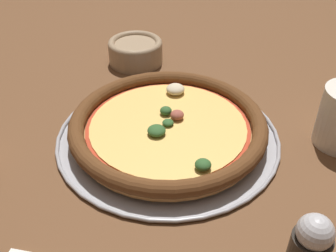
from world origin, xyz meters
name	(u,v)px	position (x,y,z in m)	size (l,w,h in m)	color
ground_plane	(168,138)	(0.00, 0.00, 0.00)	(3.00, 3.00, 0.00)	brown
pizza_tray	(168,136)	(0.00, 0.00, 0.00)	(0.35, 0.35, 0.01)	#9E9EA3
pizza	(168,126)	(0.00, 0.00, 0.02)	(0.31, 0.31, 0.03)	#BC7F42
bowl_near	(135,51)	(-0.10, 0.25, 0.03)	(0.11, 0.11, 0.05)	#9E8466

